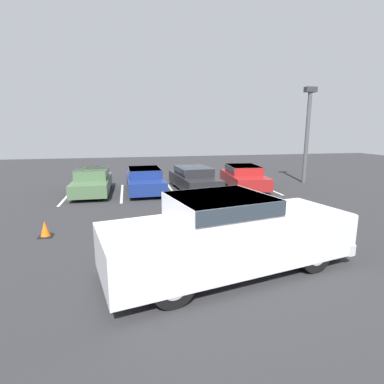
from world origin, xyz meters
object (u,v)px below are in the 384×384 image
parked_sedan_d (243,176)px  traffic_cone (45,230)px  pickup_truck (231,233)px  parked_sedan_a (92,180)px  parked_sedan_b (145,179)px  light_post (308,129)px  parked_sedan_c (194,178)px

parked_sedan_d → traffic_cone: size_ratio=9.14×
pickup_truck → parked_sedan_a: (-4.10, 9.75, -0.24)m
parked_sedan_a → traffic_cone: bearing=-6.3°
parked_sedan_b → parked_sedan_d: bearing=87.1°
parked_sedan_a → light_post: 12.78m
light_post → traffic_cone: 15.28m
pickup_truck → parked_sedan_a: bearing=100.9°
parked_sedan_b → traffic_cone: size_ratio=9.08×
parked_sedan_b → parked_sedan_c: (2.65, -0.14, 0.01)m
light_post → parked_sedan_d: bearing=-170.5°
parked_sedan_a → light_post: bearing=92.8°
parked_sedan_b → parked_sedan_d: 5.54m
parked_sedan_b → traffic_cone: parked_sedan_b is taller
pickup_truck → light_post: bearing=38.8°
parked_sedan_b → traffic_cone: (-3.44, -6.39, -0.43)m
pickup_truck → parked_sedan_d: size_ratio=1.35×
parked_sedan_a → parked_sedan_b: 2.67m
light_post → traffic_cone: light_post is taller
parked_sedan_b → parked_sedan_d: parked_sedan_d is taller
parked_sedan_b → light_post: 10.18m
pickup_truck → parked_sedan_a: pickup_truck is taller
parked_sedan_a → light_post: (12.50, 0.51, 2.59)m
parked_sedan_b → light_post: size_ratio=0.80×
parked_sedan_a → parked_sedan_b: size_ratio=0.97×
parked_sedan_a → parked_sedan_c: (5.32, -0.18, -0.01)m
pickup_truck → traffic_cone: 5.92m
light_post → traffic_cone: (-13.27, -6.95, -3.04)m
parked_sedan_b → light_post: bearing=92.0°
parked_sedan_a → light_post: size_ratio=0.78×
parked_sedan_a → traffic_cone: size_ratio=8.85×
parked_sedan_a → parked_sedan_c: 5.33m
parked_sedan_a → pickup_truck: bearing=23.3°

